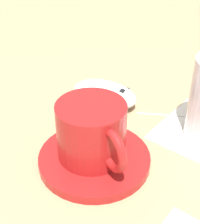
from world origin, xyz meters
The scene contains 4 objects.
ground_plane centered at (0.00, 0.00, 0.00)m, with size 3.00×3.00×0.00m, color #9E7F5B.
saucer centered at (-0.10, -0.02, 0.01)m, with size 0.14×0.14×0.01m, color maroon.
coffee_cup centered at (-0.11, -0.02, 0.05)m, with size 0.10×0.09×0.07m.
computer_mouse centered at (-0.14, 0.12, 0.02)m, with size 0.12×0.08×0.04m.
Camera 1 is at (0.01, -0.32, 0.30)m, focal length 55.00 mm.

